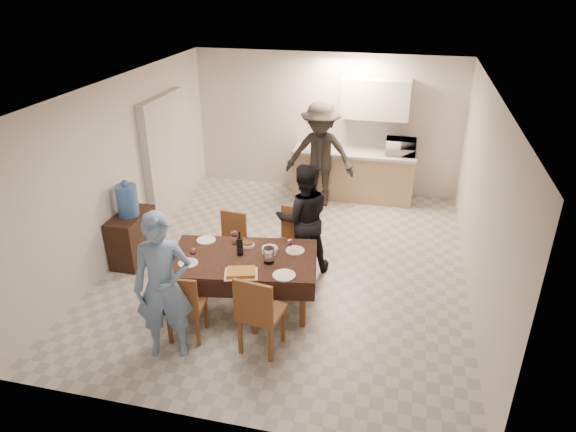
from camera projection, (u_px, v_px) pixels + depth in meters
The scene contains 33 objects.
floor at pixel (290, 264), 7.57m from camera, with size 5.00×6.00×0.02m, color #B6B6B1.
ceiling at pixel (290, 86), 6.43m from camera, with size 5.00×6.00×0.02m, color white.
wall_back at pixel (326, 124), 9.63m from camera, with size 5.00×0.02×2.60m, color beige.
wall_front at pixel (211, 312), 4.37m from camera, with size 5.00×0.02×2.60m, color beige.
wall_left at pixel (124, 168), 7.51m from camera, with size 0.02×6.00×2.60m, color beige.
wall_right at pixel (482, 199), 6.49m from camera, with size 0.02×6.00×2.60m, color beige.
stub_partition at pixel (166, 158), 8.66m from camera, with size 0.15×1.40×2.10m, color beige.
kitchen_base_cabinet at pixel (353, 176), 9.60m from camera, with size 2.20×0.60×0.86m, color tan.
kitchen_worktop at pixel (355, 153), 9.40m from camera, with size 2.24×0.64×0.05m, color #B1B2AD.
upper_cabinet at pixel (376, 99), 9.04m from camera, with size 1.20×0.34×0.70m, color silver.
dining_table at pixel (243, 259), 6.38m from camera, with size 1.95×1.33×0.71m.
chair_near_left at pixel (183, 301), 5.79m from camera, with size 0.45×0.45×0.49m.
chair_near_right at pixel (259, 308), 5.57m from camera, with size 0.51×0.52×0.54m.
chair_far_left at pixel (227, 241), 7.12m from camera, with size 0.42×0.42×0.46m.
chair_far_right at pixel (290, 243), 6.88m from camera, with size 0.52×0.52×0.55m.
console at pixel (133, 237), 7.53m from camera, with size 0.40×0.80×0.74m, color black.
water_jug at pixel (127, 200), 7.27m from camera, with size 0.30×0.30×0.45m, color #406EBD.
wine_bottle at pixel (240, 243), 6.35m from camera, with size 0.08×0.08×0.32m, color black, non-canonical shape.
water_pitcher at pixel (269, 255), 6.20m from camera, with size 0.13×0.13×0.20m, color white.
savoury_tart at pixel (241, 272), 6.00m from camera, with size 0.39×0.29×0.05m, color #C18A38.
salad_bowl at pixel (270, 250), 6.44m from camera, with size 0.20×0.20×0.08m, color white.
mushroom_dish at pixel (246, 245), 6.61m from camera, with size 0.21×0.21×0.04m, color white.
wine_glass_a at pixel (193, 255), 6.22m from camera, with size 0.09×0.09×0.20m, color white, non-canonical shape.
wine_glass_b at pixel (290, 246), 6.43m from camera, with size 0.09×0.09×0.20m, color white, non-canonical shape.
wine_glass_c at pixel (235, 237), 6.62m from camera, with size 0.09×0.09×0.21m, color white, non-canonical shape.
plate_near_left at pixel (188, 263), 6.22m from camera, with size 0.24×0.24×0.01m, color white.
plate_near_right at pixel (284, 275), 5.97m from camera, with size 0.27×0.27×0.02m, color white.
plate_far_left at pixel (206, 240), 6.75m from camera, with size 0.25×0.25×0.01m, color white.
plate_far_right at pixel (295, 250), 6.50m from camera, with size 0.24×0.24×0.01m, color white.
microwave at pixel (401, 147), 9.16m from camera, with size 0.53×0.36×0.29m, color silver.
person_near at pixel (163, 287), 5.49m from camera, with size 0.63×0.41×1.73m, color #678AB5.
person_far at pixel (303, 218), 7.13m from camera, with size 0.78×0.61×1.60m, color black.
person_kitchen at pixel (320, 155), 9.10m from camera, with size 1.22×0.70×1.89m, color black.
Camera 1 is at (1.46, -6.33, 3.95)m, focal length 32.00 mm.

